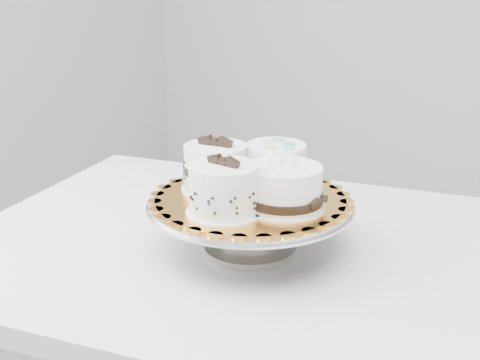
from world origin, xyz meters
The scene contains 7 objects.
table centered at (-0.11, 0.04, 0.66)m, with size 1.24×0.96×0.75m.
cake_stand centered at (-0.13, 0.00, 0.81)m, with size 0.34×0.34×0.09m.
cake_board centered at (-0.13, 0.00, 0.84)m, with size 0.31×0.31×0.00m, color orange.
cake_swirl centered at (-0.13, -0.08, 0.88)m, with size 0.12×0.12×0.09m.
cake_banded centered at (-0.21, 0.00, 0.88)m, with size 0.12×0.12×0.10m.
cake_dots centered at (-0.13, 0.06, 0.89)m, with size 0.13×0.13×0.08m.
cake_ribbon centered at (-0.07, -0.01, 0.88)m, with size 0.14×0.13×0.07m.
Camera 1 is at (0.35, -0.80, 1.20)m, focal length 45.00 mm.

